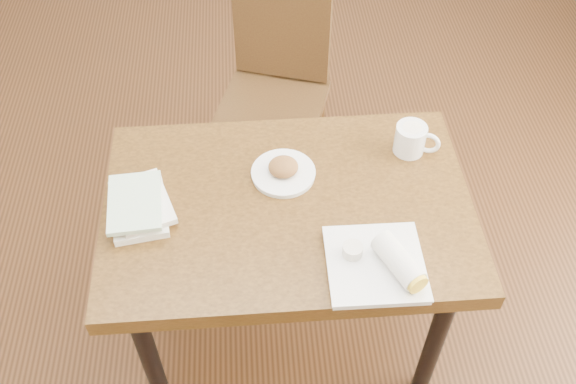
{
  "coord_description": "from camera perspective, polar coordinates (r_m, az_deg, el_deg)",
  "views": [
    {
      "loc": [
        -0.09,
        -1.27,
        2.24
      ],
      "look_at": [
        0.0,
        0.0,
        0.8
      ],
      "focal_mm": 40.0,
      "sensor_mm": 36.0,
      "label": 1
    }
  ],
  "objects": [
    {
      "name": "coffee_mug",
      "position": [
        2.11,
        10.94,
        4.67
      ],
      "size": [
        0.14,
        0.1,
        0.1
      ],
      "color": "white",
      "rests_on": "table"
    },
    {
      "name": "book_stack",
      "position": [
        1.96,
        -13.1,
        -1.18
      ],
      "size": [
        0.22,
        0.27,
        0.06
      ],
      "color": "white",
      "rests_on": "table"
    },
    {
      "name": "plate_burrito",
      "position": [
        1.8,
        8.38,
        -6.28
      ],
      "size": [
        0.27,
        0.27,
        0.09
      ],
      "color": "white",
      "rests_on": "table"
    },
    {
      "name": "table",
      "position": [
        2.03,
        -0.0,
        -2.64
      ],
      "size": [
        1.13,
        0.76,
        0.75
      ],
      "color": "brown",
      "rests_on": "ground"
    },
    {
      "name": "ground",
      "position": [
        2.58,
        -0.0,
        -11.95
      ],
      "size": [
        4.0,
        5.0,
        0.01
      ],
      "primitive_type": "cube",
      "color": "#472814",
      "rests_on": "ground"
    },
    {
      "name": "chair_far",
      "position": [
        2.71,
        -1.07,
        9.84
      ],
      "size": [
        0.53,
        0.53,
        0.95
      ],
      "color": "#402B12",
      "rests_on": "ground"
    },
    {
      "name": "plate_scone",
      "position": [
        2.02,
        -0.41,
        1.89
      ],
      "size": [
        0.2,
        0.2,
        0.06
      ],
      "color": "white",
      "rests_on": "table"
    }
  ]
}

